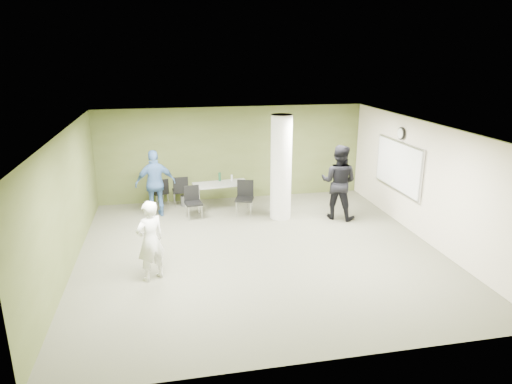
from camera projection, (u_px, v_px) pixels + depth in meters
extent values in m
plane|color=#585745|center=(259.00, 250.00, 10.40)|extent=(8.00, 8.00, 0.00)
plane|color=white|center=(259.00, 128.00, 9.57)|extent=(8.00, 8.00, 0.00)
cube|color=#4F5729|center=(233.00, 153.00, 13.74)|extent=(8.00, 2.80, 0.02)
cube|color=#4F5729|center=(66.00, 203.00, 9.24)|extent=(0.02, 8.00, 2.80)
cube|color=beige|center=(425.00, 182.00, 10.73)|extent=(0.02, 8.00, 2.80)
cylinder|color=silver|center=(281.00, 168.00, 12.05)|extent=(0.56, 0.56, 2.80)
cube|color=silver|center=(398.00, 166.00, 11.82)|extent=(0.04, 2.30, 1.30)
cube|color=white|center=(397.00, 166.00, 11.81)|extent=(0.02, 2.20, 1.20)
cylinder|color=black|center=(401.00, 133.00, 11.56)|extent=(0.05, 0.32, 0.32)
cylinder|color=white|center=(400.00, 133.00, 11.56)|extent=(0.02, 0.26, 0.26)
cube|color=#979792|center=(221.00, 184.00, 13.02)|extent=(1.63, 0.87, 0.04)
cylinder|color=silver|center=(199.00, 201.00, 12.66)|extent=(0.04, 0.04, 0.70)
cylinder|color=silver|center=(248.00, 197.00, 13.09)|extent=(0.04, 0.04, 0.70)
cylinder|color=silver|center=(196.00, 196.00, 13.16)|extent=(0.04, 0.04, 0.70)
cylinder|color=silver|center=(242.00, 191.00, 13.58)|extent=(0.04, 0.04, 0.70)
cylinder|color=#164428|center=(220.00, 177.00, 13.21)|extent=(0.07, 0.07, 0.25)
cylinder|color=#B2B2B7|center=(232.00, 178.00, 13.23)|extent=(0.06, 0.06, 0.18)
cylinder|color=#4C4C4C|center=(185.00, 201.00, 13.38)|extent=(0.26, 0.26, 0.30)
cube|color=black|center=(160.00, 192.00, 13.29)|extent=(0.55, 0.55, 0.05)
cube|color=black|center=(162.00, 187.00, 13.07)|extent=(0.38, 0.20, 0.41)
cylinder|color=silver|center=(163.00, 197.00, 13.58)|extent=(0.02, 0.02, 0.39)
cylinder|color=silver|center=(152.00, 199.00, 13.39)|extent=(0.02, 0.02, 0.39)
cylinder|color=silver|center=(168.00, 200.00, 13.31)|extent=(0.02, 0.02, 0.39)
cylinder|color=silver|center=(157.00, 202.00, 13.12)|extent=(0.02, 0.02, 0.39)
cube|color=black|center=(180.00, 191.00, 13.34)|extent=(0.47, 0.47, 0.05)
cube|color=black|center=(181.00, 185.00, 13.08)|extent=(0.43, 0.06, 0.44)
cylinder|color=silver|center=(186.00, 196.00, 13.62)|extent=(0.02, 0.02, 0.42)
cylinder|color=silver|center=(174.00, 197.00, 13.53)|extent=(0.02, 0.02, 0.42)
cylinder|color=silver|center=(188.00, 200.00, 13.28)|extent=(0.02, 0.02, 0.42)
cylinder|color=silver|center=(175.00, 201.00, 13.19)|extent=(0.02, 0.02, 0.42)
cube|color=black|center=(194.00, 203.00, 12.28)|extent=(0.50, 0.50, 0.05)
cube|color=black|center=(191.00, 193.00, 12.39)|extent=(0.42, 0.11, 0.42)
cylinder|color=silver|center=(189.00, 214.00, 12.13)|extent=(0.02, 0.02, 0.41)
cylinder|color=silver|center=(202.00, 212.00, 12.25)|extent=(0.02, 0.02, 0.41)
cylinder|color=silver|center=(186.00, 210.00, 12.45)|extent=(0.02, 0.02, 0.41)
cylinder|color=silver|center=(199.00, 208.00, 12.57)|extent=(0.02, 0.02, 0.41)
cube|color=black|center=(244.00, 199.00, 12.50)|extent=(0.59, 0.59, 0.05)
cube|color=black|center=(245.00, 188.00, 12.63)|extent=(0.44, 0.17, 0.46)
cylinder|color=silver|center=(236.00, 210.00, 12.41)|extent=(0.02, 0.02, 0.44)
cylinder|color=silver|center=(251.00, 210.00, 12.37)|extent=(0.02, 0.02, 0.44)
cylinder|color=silver|center=(238.00, 205.00, 12.78)|extent=(0.02, 0.02, 0.44)
cylinder|color=silver|center=(252.00, 205.00, 12.74)|extent=(0.02, 0.02, 0.44)
imported|color=white|center=(150.00, 241.00, 8.85)|extent=(0.71, 0.65, 1.63)
imported|color=black|center=(339.00, 182.00, 12.15)|extent=(1.24, 1.19, 2.02)
imported|color=#3E649B|center=(155.00, 184.00, 12.33)|extent=(1.14, 0.61, 1.84)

